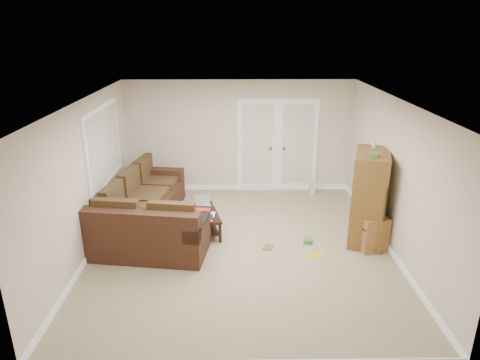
{
  "coord_description": "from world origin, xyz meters",
  "views": [
    {
      "loc": [
        -0.11,
        -6.49,
        3.6
      ],
      "look_at": [
        -0.01,
        0.36,
        1.1
      ],
      "focal_mm": 32.0,
      "sensor_mm": 36.0,
      "label": 1
    }
  ],
  "objects_px": {
    "tv_armoire": "(368,197)",
    "side_cabinet": "(371,229)",
    "sectional_sofa": "(146,215)",
    "coffee_table": "(203,221)"
  },
  "relations": [
    {
      "from": "sectional_sofa",
      "to": "side_cabinet",
      "type": "distance_m",
      "value": 3.96
    },
    {
      "from": "coffee_table",
      "to": "side_cabinet",
      "type": "height_order",
      "value": "side_cabinet"
    },
    {
      "from": "coffee_table",
      "to": "tv_armoire",
      "type": "xyz_separation_m",
      "value": [
        2.87,
        -0.31,
        0.59
      ]
    },
    {
      "from": "tv_armoire",
      "to": "side_cabinet",
      "type": "distance_m",
      "value": 0.55
    },
    {
      "from": "sectional_sofa",
      "to": "coffee_table",
      "type": "bearing_deg",
      "value": 9.2
    },
    {
      "from": "tv_armoire",
      "to": "side_cabinet",
      "type": "bearing_deg",
      "value": -71.42
    },
    {
      "from": "sectional_sofa",
      "to": "side_cabinet",
      "type": "xyz_separation_m",
      "value": [
        3.92,
        -0.59,
        -0.01
      ]
    },
    {
      "from": "sectional_sofa",
      "to": "side_cabinet",
      "type": "height_order",
      "value": "side_cabinet"
    },
    {
      "from": "sectional_sofa",
      "to": "tv_armoire",
      "type": "relative_size",
      "value": 1.84
    },
    {
      "from": "coffee_table",
      "to": "sectional_sofa",
      "type": "bearing_deg",
      "value": 167.53
    }
  ]
}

